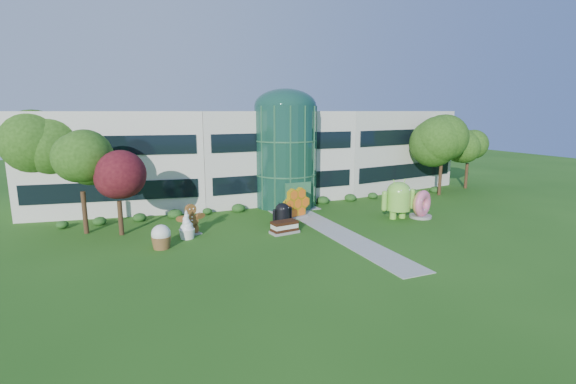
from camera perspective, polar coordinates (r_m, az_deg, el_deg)
name	(u,v)px	position (r m, az deg, el deg)	size (l,w,h in m)	color
ground	(347,238)	(31.64, 8.14, -6.24)	(140.00, 140.00, 0.00)	#215114
building	(265,154)	(46.76, -3.22, 5.27)	(46.00, 15.00, 9.30)	beige
atrium	(285,157)	(41.18, -0.36, 4.85)	(6.00, 6.00, 9.80)	#194738
walkway	(334,231)	(33.28, 6.35, -5.28)	(2.40, 20.00, 0.04)	#9E9E93
tree_red	(119,196)	(33.85, -22.12, -0.57)	(4.00, 4.00, 6.00)	#3F0C14
trees_backdrop	(282,163)	(42.18, -0.89, 4.04)	(52.00, 8.00, 8.40)	#214611
android_green	(398,197)	(37.70, 14.87, -0.66)	(3.41, 2.27, 3.86)	#7AC840
android_black	(282,212)	(34.51, -0.77, -2.77)	(1.93, 1.30, 2.20)	black
donut	(421,204)	(38.68, 17.75, -1.55)	(2.42, 1.16, 2.51)	#D55171
gingerbread	(191,219)	(32.68, -13.12, -3.65)	(2.63, 1.01, 2.43)	brown
ice_cream_sandwich	(284,227)	(32.38, -0.48, -4.81)	(2.20, 1.10, 0.98)	black
honeycomb	(296,204)	(36.89, 1.15, -1.70)	(3.06, 1.09, 2.40)	orange
froyo	(187,224)	(31.82, -13.68, -4.33)	(1.25, 1.25, 2.15)	white
cupcake	(161,236)	(30.09, -16.96, -5.84)	(1.41, 1.41, 1.69)	white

